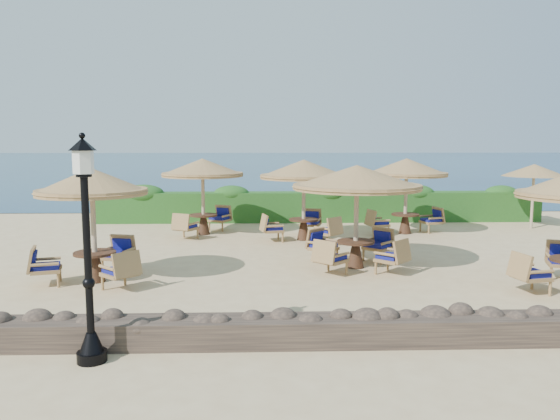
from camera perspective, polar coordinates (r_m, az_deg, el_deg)
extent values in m
plane|color=#CDB482|center=(15.19, 6.75, -5.21)|extent=(120.00, 120.00, 0.00)
plane|color=#0B274A|center=(84.75, -0.32, 5.07)|extent=(160.00, 160.00, 0.00)
cube|color=#1A4817|center=(22.14, 4.01, 0.33)|extent=(18.00, 0.90, 1.20)
cube|color=#4F3E31|center=(9.27, 12.60, -12.12)|extent=(15.00, 0.65, 0.44)
cylinder|color=black|center=(8.86, -19.04, -14.26)|extent=(0.44, 0.44, 0.16)
cone|color=black|center=(8.78, -19.10, -12.92)|extent=(0.36, 0.36, 0.30)
cylinder|color=black|center=(8.44, -19.46, -4.92)|extent=(0.11, 0.11, 2.40)
cylinder|color=silver|center=(8.27, -19.88, 4.83)|extent=(0.30, 0.30, 0.36)
cone|color=black|center=(8.26, -19.95, 6.49)|extent=(0.40, 0.40, 0.18)
cylinder|color=tan|center=(22.36, 24.88, 1.03)|extent=(0.10, 0.10, 2.20)
cone|color=olive|center=(22.28, 25.03, 3.79)|extent=(2.30, 2.30, 0.45)
cylinder|color=tan|center=(13.29, -18.89, -2.08)|extent=(0.12, 0.12, 2.40)
cone|color=olive|center=(13.16, -19.10, 3.00)|extent=(2.53, 2.53, 0.55)
cylinder|color=olive|center=(13.18, -19.05, 1.78)|extent=(2.48, 2.48, 0.14)
cylinder|color=#402617|center=(13.38, -18.79, -4.28)|extent=(0.96, 0.96, 0.06)
cone|color=#402617|center=(13.45, -18.73, -5.74)|extent=(0.44, 0.44, 0.64)
cylinder|color=tan|center=(14.12, 7.96, -1.23)|extent=(0.12, 0.12, 2.40)
cone|color=olive|center=(13.99, 8.05, 3.56)|extent=(3.32, 3.32, 0.55)
cylinder|color=olive|center=(14.01, 8.03, 2.41)|extent=(3.25, 3.25, 0.14)
cylinder|color=#402617|center=(14.20, 7.92, -3.30)|extent=(0.96, 0.96, 0.06)
cone|color=#402617|center=(14.27, 7.90, -4.69)|extent=(0.44, 0.44, 0.64)
cylinder|color=tan|center=(19.17, -8.04, 1.01)|extent=(0.12, 0.12, 2.40)
cone|color=olive|center=(19.08, -8.10, 4.53)|extent=(2.85, 2.85, 0.55)
cylinder|color=olive|center=(19.09, -8.09, 3.69)|extent=(2.80, 2.80, 0.14)
cylinder|color=#402617|center=(19.23, -8.01, -0.53)|extent=(0.96, 0.96, 0.06)
cone|color=#402617|center=(19.28, -7.99, -1.56)|extent=(0.44, 0.44, 0.64)
cylinder|color=tan|center=(17.92, 2.49, 0.64)|extent=(0.12, 0.12, 2.40)
cone|color=olive|center=(17.82, 2.51, 4.41)|extent=(2.90, 2.90, 0.55)
cylinder|color=olive|center=(17.84, 2.51, 3.51)|extent=(2.84, 2.84, 0.14)
cylinder|color=#402617|center=(17.99, 2.48, -1.01)|extent=(0.96, 0.96, 0.06)
cone|color=#402617|center=(18.04, 2.47, -2.11)|extent=(0.44, 0.44, 0.64)
cylinder|color=tan|center=(19.65, 13.00, 1.04)|extent=(0.12, 0.12, 2.40)
cone|color=olive|center=(19.56, 13.10, 4.48)|extent=(2.86, 2.86, 0.55)
cylinder|color=olive|center=(19.57, 13.07, 3.66)|extent=(2.81, 2.81, 0.14)
cylinder|color=#402617|center=(19.71, 12.96, -0.46)|extent=(0.96, 0.96, 0.06)
cone|color=#402617|center=(19.76, 12.93, -1.47)|extent=(0.44, 0.44, 0.64)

